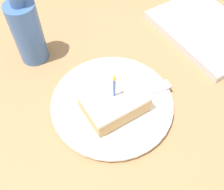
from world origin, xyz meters
TOP-DOWN VIEW (x-y plane):
  - ground_plane at (0.00, 0.00)m, footprint 2.40×2.40m
  - plate at (-0.01, -0.03)m, footprint 0.27×0.27m
  - cake_slice at (0.01, -0.03)m, footprint 0.09×0.13m
  - fork at (0.01, 0.03)m, footprint 0.04×0.19m
  - bottle at (-0.24, -0.11)m, footprint 0.07×0.07m
  - marble_board at (-0.08, 0.32)m, footprint 0.29×0.21m

SIDE VIEW (x-z plane):
  - ground_plane at x=0.00m, z-range -0.04..0.00m
  - marble_board at x=-0.08m, z-range 0.00..0.02m
  - plate at x=-0.01m, z-range 0.00..0.02m
  - fork at x=0.01m, z-range 0.02..0.02m
  - cake_slice at x=0.01m, z-range -0.01..0.10m
  - bottle at x=-0.24m, z-range -0.02..0.19m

